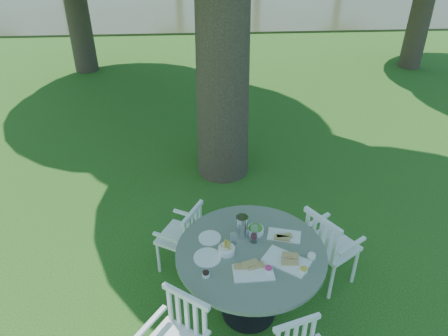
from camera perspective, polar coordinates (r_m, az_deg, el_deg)
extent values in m
plane|color=#133E0C|center=(5.74, 0.12, -8.23)|extent=(140.00, 140.00, 0.00)
cylinder|color=black|center=(4.84, 3.21, -18.05)|extent=(0.56, 0.56, 0.04)
cylinder|color=black|center=(4.53, 3.37, -14.78)|extent=(0.12, 0.12, 0.78)
cylinder|color=slate|center=(4.24, 3.55, -11.04)|extent=(1.44, 1.44, 0.04)
cylinder|color=white|center=(5.16, 16.72, -12.17)|extent=(0.04, 0.04, 0.48)
cylinder|color=white|center=(5.33, 13.12, -9.73)|extent=(0.04, 0.04, 0.48)
cylinder|color=white|center=(4.92, 13.84, -14.27)|extent=(0.04, 0.04, 0.48)
cylinder|color=white|center=(5.10, 10.18, -11.61)|extent=(0.04, 0.04, 0.48)
cube|color=white|center=(4.94, 13.85, -9.74)|extent=(0.65, 0.66, 0.04)
cube|color=white|center=(4.66, 12.47, -8.84)|extent=(0.31, 0.44, 0.49)
cylinder|color=white|center=(5.36, -6.38, -8.95)|extent=(0.03, 0.03, 0.43)
cylinder|color=white|center=(5.13, -8.56, -11.50)|extent=(0.03, 0.03, 0.43)
cylinder|color=white|center=(5.23, -3.07, -10.05)|extent=(0.03, 0.03, 0.43)
cylinder|color=white|center=(5.00, -5.13, -12.74)|extent=(0.03, 0.03, 0.43)
cube|color=white|center=(5.02, -5.93, -8.84)|extent=(0.56, 0.58, 0.04)
cube|color=white|center=(4.81, -4.07, -7.72)|extent=(0.24, 0.41, 0.44)
cube|color=white|center=(3.95, -4.87, -18.43)|extent=(0.41, 0.31, 0.47)
cube|color=white|center=(4.03, 3.83, -13.43)|extent=(0.37, 0.23, 0.01)
cube|color=white|center=(4.16, 8.14, -11.94)|extent=(0.48, 0.44, 0.02)
cube|color=white|center=(4.42, 7.86, -8.72)|extent=(0.36, 0.26, 0.01)
cylinder|color=white|center=(4.16, -2.18, -11.60)|extent=(0.26, 0.26, 0.01)
cylinder|color=white|center=(4.35, -1.87, -9.12)|extent=(0.22, 0.22, 0.01)
cylinder|color=white|center=(4.19, 0.34, -10.67)|extent=(0.16, 0.16, 0.06)
cylinder|color=white|center=(4.41, 4.11, -8.13)|extent=(0.17, 0.17, 0.06)
cylinder|color=silver|center=(4.31, 2.34, -7.65)|extent=(0.12, 0.12, 0.24)
cylinder|color=white|center=(4.26, 3.95, -8.61)|extent=(0.07, 0.07, 0.20)
cylinder|color=white|center=(4.26, 1.21, -9.22)|extent=(0.07, 0.07, 0.12)
cylinder|color=white|center=(4.16, 0.38, -10.59)|extent=(0.07, 0.07, 0.11)
cylinder|color=white|center=(4.05, 5.82, -13.06)|extent=(0.08, 0.08, 0.03)
cylinder|color=white|center=(4.09, 10.36, -13.02)|extent=(0.07, 0.07, 0.03)
cylinder|color=white|center=(4.23, 11.37, -11.25)|extent=(0.08, 0.08, 0.03)
cylinder|color=white|center=(3.99, -2.39, -13.71)|extent=(0.07, 0.07, 0.03)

